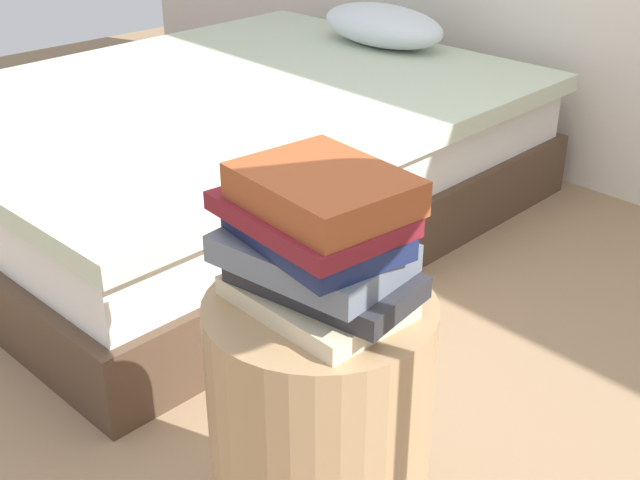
{
  "coord_description": "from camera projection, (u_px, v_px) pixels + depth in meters",
  "views": [
    {
      "loc": [
        0.85,
        -0.79,
        1.29
      ],
      "look_at": [
        0.0,
        0.0,
        0.69
      ],
      "focal_mm": 46.68,
      "sensor_mm": 36.0,
      "label": 1
    }
  ],
  "objects": [
    {
      "name": "book_rust",
      "position": [
        325.0,
        188.0,
        1.26
      ],
      "size": [
        0.27,
        0.22,
        0.06
      ],
      "primitive_type": "cube",
      "rotation": [
        0.0,
        0.0,
        -0.07
      ],
      "color": "#994723",
      "rests_on": "book_maroon"
    },
    {
      "name": "book_cream",
      "position": [
        318.0,
        298.0,
        1.34
      ],
      "size": [
        0.28,
        0.2,
        0.03
      ],
      "primitive_type": "cube",
      "rotation": [
        0.0,
        0.0,
        -0.0
      ],
      "color": "beige",
      "rests_on": "side_table"
    },
    {
      "name": "bed",
      "position": [
        234.0,
        150.0,
        2.91
      ],
      "size": [
        1.62,
        2.07,
        0.62
      ],
      "rotation": [
        0.0,
        0.0,
        0.05
      ],
      "color": "#4C3828",
      "rests_on": "ground_plane"
    },
    {
      "name": "book_navy",
      "position": [
        316.0,
        234.0,
        1.29
      ],
      "size": [
        0.29,
        0.22,
        0.03
      ],
      "primitive_type": "cube",
      "rotation": [
        0.0,
        0.0,
        -0.12
      ],
      "color": "#19234C",
      "rests_on": "book_slate"
    },
    {
      "name": "book_maroon",
      "position": [
        310.0,
        214.0,
        1.28
      ],
      "size": [
        0.31,
        0.22,
        0.03
      ],
      "primitive_type": "cube",
      "rotation": [
        0.0,
        0.0,
        -0.06
      ],
      "color": "maroon",
      "rests_on": "book_navy"
    },
    {
      "name": "book_slate",
      "position": [
        312.0,
        253.0,
        1.32
      ],
      "size": [
        0.32,
        0.23,
        0.05
      ],
      "primitive_type": "cube",
      "rotation": [
        0.0,
        0.0,
        0.15
      ],
      "color": "slate",
      "rests_on": "book_charcoal"
    },
    {
      "name": "book_charcoal",
      "position": [
        325.0,
        279.0,
        1.33
      ],
      "size": [
        0.32,
        0.21,
        0.04
      ],
      "primitive_type": "cube",
      "rotation": [
        0.0,
        0.0,
        0.17
      ],
      "color": "#28282D",
      "rests_on": "book_cream"
    },
    {
      "name": "side_table",
      "position": [
        320.0,
        440.0,
        1.49
      ],
      "size": [
        0.39,
        0.39,
        0.57
      ],
      "primitive_type": "cylinder",
      "color": "tan",
      "rests_on": "ground_plane"
    }
  ]
}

